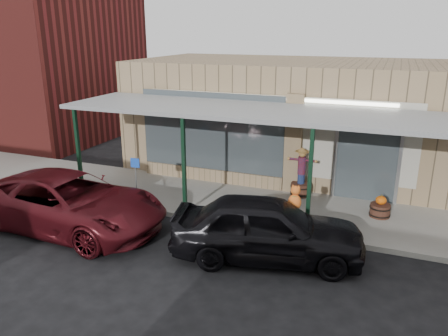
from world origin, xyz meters
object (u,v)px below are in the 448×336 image
at_px(barrel_pumpkin, 380,209).
at_px(handicap_sign, 136,174).
at_px(parked_sedan, 267,228).
at_px(car_maroon, 69,202).
at_px(barrel_scarecrow, 301,179).

distance_m(barrel_pumpkin, handicap_sign, 7.36).
bearing_deg(parked_sedan, handicap_sign, 57.63).
bearing_deg(car_maroon, barrel_pumpkin, -63.46).
height_order(barrel_scarecrow, barrel_pumpkin, barrel_scarecrow).
distance_m(parked_sedan, car_maroon, 5.59).
distance_m(barrel_scarecrow, barrel_pumpkin, 2.65).
height_order(barrel_scarecrow, car_maroon, barrel_scarecrow).
relative_size(barrel_pumpkin, parked_sedan, 0.14).
relative_size(barrel_pumpkin, car_maroon, 0.12).
height_order(parked_sedan, car_maroon, parked_sedan).
height_order(barrel_scarecrow, parked_sedan, barrel_scarecrow).
bearing_deg(car_maroon, parked_sedan, -83.78).
height_order(barrel_pumpkin, car_maroon, car_maroon).
distance_m(barrel_pumpkin, parked_sedan, 4.08).
distance_m(barrel_scarecrow, parked_sedan, 4.07).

